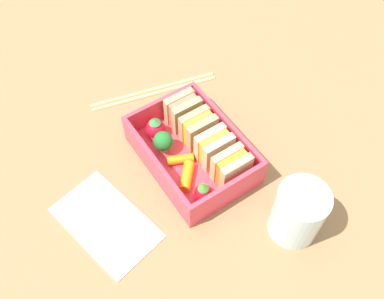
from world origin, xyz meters
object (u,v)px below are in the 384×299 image
at_px(carrot_stick_left, 187,176).
at_px(strawberry_left, 203,193).
at_px(sandwich_center, 214,148).
at_px(chopstick_pair, 154,90).
at_px(broccoli_floret, 163,141).
at_px(carrot_stick_far_left, 181,160).
at_px(folded_napkin, 106,222).
at_px(strawberry_far_left, 156,128).
at_px(drinking_glass, 298,213).
at_px(sandwich_left, 183,111).
at_px(sandwich_center_right, 231,168).
at_px(sandwich_center_left, 198,129).

distance_m(carrot_stick_left, strawberry_left, 0.04).
height_order(sandwich_center, chopstick_pair, sandwich_center).
height_order(sandwich_center, broccoli_floret, sandwich_center).
bearing_deg(carrot_stick_far_left, folded_napkin, -81.70).
height_order(strawberry_far_left, carrot_stick_left, strawberry_far_left).
bearing_deg(folded_napkin, strawberry_far_left, 122.31).
xyz_separation_m(strawberry_far_left, broccoli_floret, (0.03, -0.01, 0.01)).
xyz_separation_m(drinking_glass, folded_napkin, (-0.14, -0.20, -0.04)).
distance_m(sandwich_left, chopstick_pair, 0.09).
xyz_separation_m(sandwich_center, strawberry_far_left, (-0.08, -0.05, -0.01)).
distance_m(sandwich_left, broccoli_floret, 0.06).
xyz_separation_m(sandwich_center_right, carrot_stick_far_left, (-0.06, -0.04, -0.02)).
bearing_deg(sandwich_left, sandwich_center, 0.00).
bearing_deg(folded_napkin, strawberry_left, 69.99).
bearing_deg(sandwich_center, carrot_stick_far_left, -113.63).
xyz_separation_m(sandwich_left, sandwich_center_right, (0.12, 0.00, 0.00)).
height_order(sandwich_center, folded_napkin, sandwich_center).
distance_m(sandwich_center, carrot_stick_left, 0.06).
distance_m(sandwich_left, carrot_stick_far_left, 0.08).
bearing_deg(strawberry_far_left, carrot_stick_far_left, 3.68).
distance_m(strawberry_far_left, drinking_glass, 0.24).
bearing_deg(sandwich_center_right, strawberry_left, -83.21).
distance_m(sandwich_center, strawberry_far_left, 0.09).
bearing_deg(sandwich_left, drinking_glass, 6.89).
height_order(strawberry_far_left, strawberry_left, strawberry_far_left).
relative_size(strawberry_far_left, chopstick_pair, 0.17).
xyz_separation_m(sandwich_left, sandwich_center_left, (0.04, 0.00, 0.00)).
xyz_separation_m(sandwich_center_right, drinking_glass, (0.10, 0.03, 0.01)).
distance_m(sandwich_center_left, carrot_stick_left, 0.07).
xyz_separation_m(sandwich_left, drinking_glass, (0.22, 0.03, 0.01)).
relative_size(carrot_stick_far_left, folded_napkin, 0.26).
relative_size(sandwich_center, chopstick_pair, 0.23).
bearing_deg(strawberry_far_left, drinking_glass, 18.50).
bearing_deg(chopstick_pair, carrot_stick_left, -16.18).
xyz_separation_m(carrot_stick_left, chopstick_pair, (-0.17, 0.05, -0.02)).
bearing_deg(sandwich_center_right, drinking_glass, 14.62).
bearing_deg(carrot_stick_far_left, sandwich_center, 66.37).
bearing_deg(strawberry_left, carrot_stick_left, -176.95).
xyz_separation_m(broccoli_floret, carrot_stick_left, (0.06, 0.00, -0.01)).
bearing_deg(chopstick_pair, carrot_stick_far_left, -16.26).
bearing_deg(sandwich_center, strawberry_left, -47.56).
height_order(chopstick_pair, folded_napkin, chopstick_pair).
bearing_deg(sandwich_center_right, carrot_stick_left, -120.50).
bearing_deg(sandwich_left, sandwich_center_left, 0.00).
distance_m(carrot_stick_far_left, strawberry_left, 0.07).
bearing_deg(sandwich_center_left, strawberry_far_left, -130.58).
relative_size(sandwich_center_left, strawberry_far_left, 1.40).
bearing_deg(carrot_stick_far_left, sandwich_center_right, 36.67).
bearing_deg(sandwich_center_right, strawberry_far_left, -158.34).
height_order(strawberry_far_left, chopstick_pair, strawberry_far_left).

